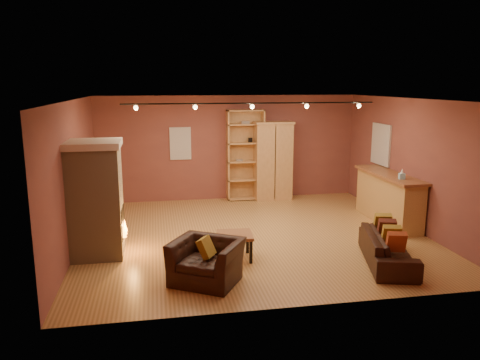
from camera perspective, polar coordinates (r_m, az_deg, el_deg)
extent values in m
plane|color=olive|center=(9.85, 1.65, -6.71)|extent=(7.00, 7.00, 0.00)
plane|color=#58341B|center=(9.35, 1.76, 9.79)|extent=(7.00, 7.00, 0.00)
cube|color=brown|center=(12.66, -1.37, 3.94)|extent=(7.00, 0.02, 2.80)
cube|color=brown|center=(9.43, -19.59, 0.55)|extent=(0.02, 6.50, 2.80)
cube|color=brown|center=(10.78, 20.22, 1.85)|extent=(0.02, 6.50, 2.80)
cube|color=tan|center=(8.87, -17.14, -2.61)|extent=(0.90, 0.90, 2.00)
cube|color=beige|center=(8.67, -17.56, 4.19)|extent=(0.98, 0.98, 0.12)
cube|color=black|center=(8.93, -14.36, -5.02)|extent=(0.10, 0.65, 0.55)
cone|color=orange|center=(8.96, -13.94, -5.74)|extent=(0.10, 0.10, 0.22)
cube|color=beige|center=(12.49, -7.28, 4.43)|extent=(0.56, 0.04, 0.86)
cube|color=tan|center=(12.74, 0.50, 3.15)|extent=(0.99, 0.04, 2.43)
cube|color=tan|center=(12.49, -1.50, 2.98)|extent=(0.04, 0.39, 2.43)
cube|color=tan|center=(12.67, 2.77, 3.09)|extent=(0.04, 0.39, 2.43)
cube|color=gray|center=(12.56, -0.09, 2.42)|extent=(0.18, 0.12, 0.05)
cube|color=black|center=(12.54, 1.25, 4.90)|extent=(0.10, 0.10, 0.12)
cube|color=tan|center=(12.80, 0.64, -2.17)|extent=(0.99, 0.39, 0.04)
cube|color=tan|center=(12.69, 0.64, 0.08)|extent=(0.99, 0.39, 0.03)
cube|color=tan|center=(12.60, 0.65, 2.29)|extent=(0.99, 0.39, 0.04)
cube|color=tan|center=(12.52, 0.66, 4.54)|extent=(0.99, 0.39, 0.04)
cube|color=tan|center=(12.47, 0.66, 6.80)|extent=(0.99, 0.39, 0.04)
cube|color=tan|center=(12.45, 0.66, 8.49)|extent=(0.99, 0.39, 0.04)
cube|color=tan|center=(12.69, 4.02, 2.23)|extent=(0.98, 0.54, 2.06)
cube|color=#985D37|center=(12.44, 4.32, 2.03)|extent=(0.02, 0.01, 1.96)
cube|color=tan|center=(12.56, 4.09, 7.00)|extent=(1.04, 0.60, 0.06)
cube|color=tan|center=(11.12, 17.63, -2.26)|extent=(0.51, 2.24, 1.07)
cube|color=#985D37|center=(11.00, 17.81, 0.60)|extent=(0.63, 2.36, 0.06)
cube|color=#8FC9E6|center=(10.45, 19.13, 0.48)|extent=(0.16, 0.16, 0.13)
cone|color=white|center=(10.43, 19.17, 1.10)|extent=(0.08, 0.08, 0.10)
cube|color=beige|center=(11.95, 16.80, 4.18)|extent=(0.05, 0.90, 1.00)
imported|color=black|center=(8.65, 17.60, -7.41)|extent=(1.02, 1.92, 0.72)
cube|color=#A94521|center=(8.08, 18.51, -7.16)|extent=(0.35, 0.30, 0.36)
cube|color=olive|center=(8.41, 17.95, -6.36)|extent=(0.35, 0.30, 0.36)
cube|color=#5E271C|center=(8.76, 17.44, -5.62)|extent=(0.35, 0.30, 0.36)
cube|color=olive|center=(9.10, 16.98, -4.94)|extent=(0.35, 0.30, 0.36)
imported|color=black|center=(7.52, -4.13, -9.02)|extent=(1.25, 1.12, 0.91)
cube|color=olive|center=(7.48, -4.14, -8.20)|extent=(0.35, 0.38, 0.34)
cube|color=#985D37|center=(8.44, -0.63, -6.74)|extent=(0.66, 0.66, 0.05)
cube|color=black|center=(8.24, -2.10, -8.95)|extent=(0.05, 0.05, 0.41)
cube|color=black|center=(8.33, 1.45, -8.73)|extent=(0.05, 0.05, 0.41)
cube|color=black|center=(8.72, -2.59, -7.77)|extent=(0.05, 0.05, 0.41)
cube|color=black|center=(8.80, 0.76, -7.58)|extent=(0.05, 0.05, 0.41)
cylinder|color=black|center=(9.55, 1.50, 9.35)|extent=(5.20, 0.03, 0.03)
sphere|color=#FFD88C|center=(9.36, -12.58, 8.60)|extent=(0.09, 0.09, 0.09)
sphere|color=#FFD88C|center=(9.39, -5.47, 8.83)|extent=(0.09, 0.09, 0.09)
sphere|color=#FFD88C|center=(9.55, 1.50, 8.93)|extent=(0.09, 0.09, 0.09)
sphere|color=#FFD88C|center=(9.85, 8.14, 8.90)|extent=(0.09, 0.09, 0.09)
sphere|color=#FFD88C|center=(10.28, 14.31, 8.77)|extent=(0.09, 0.09, 0.09)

